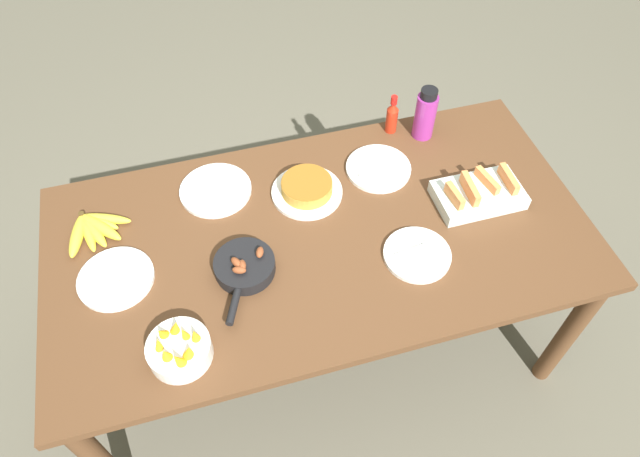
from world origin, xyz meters
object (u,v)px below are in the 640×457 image
object	(u,v)px
skillet	(244,267)
hot_sauce_bottle	(392,116)
water_bottle	(425,114)
empty_plate_mid_edge	(116,279)
empty_plate_far_right	(378,168)
banana_bunch	(93,228)
empty_plate_near_front	(417,255)
frittata_plate_center	(307,189)
empty_plate_far_left	(216,190)
fruit_bowl_mango	(179,349)
melon_tray	(478,194)

from	to	relation	value
skillet	hot_sauce_bottle	xyz separation A→B (m)	(0.69, 0.51, 0.04)
hot_sauce_bottle	water_bottle	bearing A→B (deg)	-27.05
empty_plate_mid_edge	water_bottle	world-z (taller)	water_bottle
empty_plate_far_right	banana_bunch	bearing A→B (deg)	-179.54
empty_plate_near_front	banana_bunch	bearing A→B (deg)	158.68
empty_plate_mid_edge	hot_sauce_bottle	size ratio (longest dim) A/B	1.45
frittata_plate_center	hot_sauce_bottle	xyz separation A→B (m)	(0.41, 0.23, 0.05)
empty_plate_far_left	frittata_plate_center	bearing A→B (deg)	-17.76
frittata_plate_center	fruit_bowl_mango	xyz separation A→B (m)	(-0.52, -0.51, 0.01)
empty_plate_far_right	hot_sauce_bottle	world-z (taller)	hot_sauce_bottle
fruit_bowl_mango	water_bottle	xyz separation A→B (m)	(1.04, 0.69, 0.06)
banana_bunch	hot_sauce_bottle	xyz separation A→B (m)	(1.15, 0.20, 0.05)
empty_plate_far_left	hot_sauce_bottle	bearing A→B (deg)	10.52
melon_tray	fruit_bowl_mango	bearing A→B (deg)	-163.95
empty_plate_near_front	empty_plate_far_left	world-z (taller)	same
empty_plate_far_left	empty_plate_mid_edge	xyz separation A→B (m)	(-0.37, -0.29, -0.00)
empty_plate_near_front	empty_plate_far_left	bearing A→B (deg)	141.80
melon_tray	fruit_bowl_mango	size ratio (longest dim) A/B	1.65
empty_plate_far_right	empty_plate_mid_edge	distance (m)	1.00
skillet	fruit_bowl_mango	xyz separation A→B (m)	(-0.24, -0.24, 0.01)
empty_plate_far_left	empty_plate_mid_edge	size ratio (longest dim) A/B	1.06
melon_tray	empty_plate_far_left	size ratio (longest dim) A/B	1.18
melon_tray	empty_plate_far_left	xyz separation A→B (m)	(-0.89, 0.29, -0.02)
melon_tray	frittata_plate_center	distance (m)	0.61
empty_plate_far_left	water_bottle	size ratio (longest dim) A/B	1.19
banana_bunch	frittata_plate_center	xyz separation A→B (m)	(0.74, -0.03, 0.01)
skillet	empty_plate_far_left	world-z (taller)	skillet
empty_plate_far_left	empty_plate_far_right	xyz separation A→B (m)	(0.60, -0.06, 0.00)
empty_plate_near_front	empty_plate_far_right	size ratio (longest dim) A/B	0.93
empty_plate_far_left	hot_sauce_bottle	size ratio (longest dim) A/B	1.55
melon_tray	water_bottle	size ratio (longest dim) A/B	1.42
skillet	empty_plate_mid_edge	world-z (taller)	skillet
frittata_plate_center	empty_plate_far_right	distance (m)	0.29
melon_tray	empty_plate_mid_edge	distance (m)	1.26
fruit_bowl_mango	water_bottle	distance (m)	1.24
melon_tray	empty_plate_mid_edge	world-z (taller)	melon_tray
melon_tray	empty_plate_far_right	bearing A→B (deg)	140.98
banana_bunch	empty_plate_near_front	distance (m)	1.10
banana_bunch	empty_plate_mid_edge	world-z (taller)	banana_bunch
empty_plate_far_left	melon_tray	bearing A→B (deg)	-18.28
frittata_plate_center	fruit_bowl_mango	distance (m)	0.73
empty_plate_far_left	fruit_bowl_mango	bearing A→B (deg)	-108.38
empty_plate_far_right	empty_plate_near_front	bearing A→B (deg)	-91.24
banana_bunch	hot_sauce_bottle	size ratio (longest dim) A/B	1.35
empty_plate_near_front	water_bottle	bearing A→B (deg)	66.30
melon_tray	empty_plate_far_right	world-z (taller)	melon_tray
skillet	empty_plate_far_right	xyz separation A→B (m)	(0.57, 0.31, -0.02)
empty_plate_mid_edge	melon_tray	bearing A→B (deg)	-0.18
melon_tray	empty_plate_near_front	distance (m)	0.35
banana_bunch	melon_tray	distance (m)	1.34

